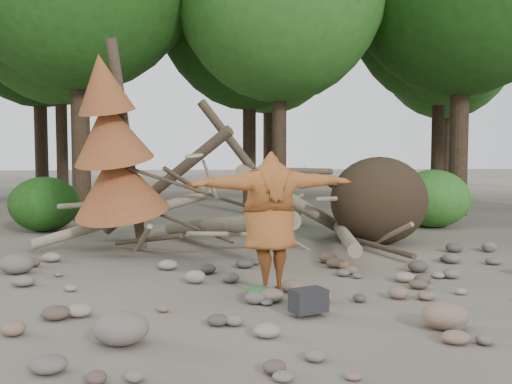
{
  "coord_description": "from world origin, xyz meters",
  "views": [
    {
      "loc": [
        -1.38,
        -8.16,
        2.08
      ],
      "look_at": [
        -0.46,
        1.5,
        1.4
      ],
      "focal_mm": 40.0,
      "sensor_mm": 36.0,
      "label": 1
    }
  ],
  "objects": [
    {
      "name": "deadfall_pile",
      "position": [
        2.02,
        4.24,
        0.95
      ],
      "size": [
        8.55,
        5.24,
        3.3
      ],
      "color": "#332619",
      "rests_on": "ground"
    },
    {
      "name": "ground",
      "position": [
        0.0,
        0.0,
        0.0
      ],
      "size": [
        120.0,
        120.0,
        0.0
      ],
      "primitive_type": "plane",
      "color": "#514C44",
      "rests_on": "ground"
    },
    {
      "name": "frisbee_thrower",
      "position": [
        -0.4,
        -0.08,
        1.09
      ],
      "size": [
        2.55,
        1.05,
        2.01
      ],
      "color": "brown",
      "rests_on": "ground"
    },
    {
      "name": "cloth_green",
      "position": [
        -0.58,
        -0.27,
        0.07
      ],
      "size": [
        0.37,
        0.31,
        0.14
      ],
      "primitive_type": "ellipsoid",
      "color": "#255D26",
      "rests_on": "ground"
    },
    {
      "name": "bush_mid",
      "position": [
        0.8,
        7.8,
        0.56
      ],
      "size": [
        1.4,
        1.4,
        1.12
      ],
      "primitive_type": "ellipsoid",
      "color": "#27611C",
      "rests_on": "ground"
    },
    {
      "name": "bush_right",
      "position": [
        5.0,
        7.0,
        0.8
      ],
      "size": [
        2.0,
        2.0,
        1.6
      ],
      "primitive_type": "ellipsoid",
      "color": "#317324",
      "rests_on": "ground"
    },
    {
      "name": "cloth_orange",
      "position": [
        0.2,
        -0.6,
        0.06
      ],
      "size": [
        0.34,
        0.28,
        0.12
      ],
      "primitive_type": "ellipsoid",
      "color": "#C27821",
      "rests_on": "ground"
    },
    {
      "name": "boulder_front_left",
      "position": [
        -2.26,
        -2.02,
        0.18
      ],
      "size": [
        0.6,
        0.54,
        0.36
      ],
      "primitive_type": "ellipsoid",
      "color": "#686157",
      "rests_on": "ground"
    },
    {
      "name": "boulder_mid_left",
      "position": [
        -4.54,
        1.82,
        0.17
      ],
      "size": [
        0.58,
        0.52,
        0.35
      ],
      "primitive_type": "ellipsoid",
      "color": "#655D55",
      "rests_on": "ground"
    },
    {
      "name": "boulder_front_right",
      "position": [
        1.46,
        -1.83,
        0.16
      ],
      "size": [
        0.55,
        0.49,
        0.33
      ],
      "primitive_type": "ellipsoid",
      "color": "#7D624E",
      "rests_on": "ground"
    },
    {
      "name": "dead_conifer",
      "position": [
        -3.12,
        3.37,
        2.11
      ],
      "size": [
        2.06,
        2.16,
        4.35
      ],
      "color": "#4C3F30",
      "rests_on": "ground"
    },
    {
      "name": "backpack",
      "position": [
        -0.04,
        -1.17,
        0.15
      ],
      "size": [
        0.51,
        0.43,
        0.29
      ],
      "primitive_type": "cube",
      "rotation": [
        0.0,
        0.0,
        0.37
      ],
      "color": "black",
      "rests_on": "ground"
    },
    {
      "name": "bush_left",
      "position": [
        -5.5,
        7.2,
        0.72
      ],
      "size": [
        1.8,
        1.8,
        1.44
      ],
      "primitive_type": "ellipsoid",
      "color": "#1D4D14",
      "rests_on": "ground"
    }
  ]
}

